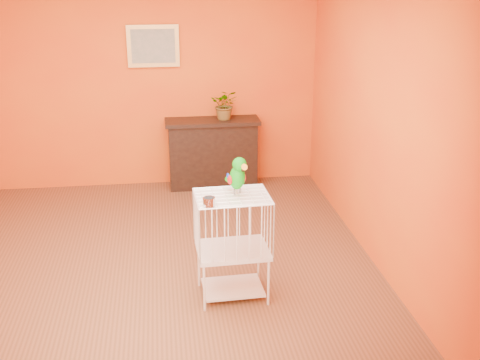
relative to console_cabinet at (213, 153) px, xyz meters
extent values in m
plane|color=brown|center=(-0.68, -2.04, -0.43)|extent=(4.50, 4.50, 0.00)
plane|color=orange|center=(-0.68, 0.21, 0.87)|extent=(4.00, 0.00, 4.00)
plane|color=orange|center=(-0.68, -4.29, 0.87)|extent=(4.00, 0.00, 4.00)
plane|color=orange|center=(1.32, -2.04, 0.87)|extent=(0.00, 4.50, 4.50)
cube|color=black|center=(0.00, 0.00, -0.02)|extent=(1.09, 0.36, 0.82)
cube|color=black|center=(0.00, 0.00, 0.41)|extent=(1.16, 0.42, 0.05)
cube|color=black|center=(0.00, -0.16, -0.02)|extent=(0.76, 0.02, 0.41)
cube|color=maroon|center=(-0.23, -0.04, -0.11)|extent=(0.05, 0.16, 0.25)
cube|color=#2D4723|center=(-0.15, -0.04, -0.11)|extent=(0.05, 0.16, 0.25)
cube|color=maroon|center=(-0.07, -0.04, -0.11)|extent=(0.05, 0.16, 0.25)
cube|color=#2D4723|center=(0.02, -0.04, -0.11)|extent=(0.05, 0.16, 0.25)
cube|color=maroon|center=(0.11, -0.04, -0.11)|extent=(0.05, 0.16, 0.25)
imported|color=#26722D|center=(0.16, -0.04, 0.58)|extent=(0.40, 0.43, 0.29)
cube|color=#C08E44|center=(-0.68, 0.18, 1.32)|extent=(0.62, 0.03, 0.50)
cube|color=gray|center=(-0.68, 0.16, 1.32)|extent=(0.52, 0.01, 0.40)
cube|color=silver|center=(-0.08, -2.71, -0.36)|extent=(0.52, 0.41, 0.02)
cube|color=silver|center=(-0.08, -2.71, 0.00)|extent=(0.61, 0.48, 0.04)
cube|color=silver|center=(-0.08, -2.71, 0.48)|extent=(0.61, 0.48, 0.01)
cylinder|color=silver|center=(-0.34, -2.93, -0.23)|extent=(0.02, 0.02, 0.41)
cylinder|color=silver|center=(0.19, -2.91, -0.23)|extent=(0.02, 0.02, 0.41)
cylinder|color=silver|center=(-0.36, -2.52, -0.23)|extent=(0.02, 0.02, 0.41)
cylinder|color=silver|center=(0.18, -2.50, -0.23)|extent=(0.02, 0.02, 0.41)
cylinder|color=silver|center=(-0.29, -2.91, 0.52)|extent=(0.10, 0.10, 0.07)
cylinder|color=#59544C|center=(-0.06, -2.69, 0.50)|extent=(0.01, 0.01, 0.05)
cylinder|color=#59544C|center=(-0.01, -2.67, 0.50)|extent=(0.01, 0.01, 0.05)
ellipsoid|color=#048E0A|center=(-0.04, -2.68, 0.62)|extent=(0.18, 0.21, 0.23)
ellipsoid|color=#048E0A|center=(-0.02, -2.71, 0.75)|extent=(0.15, 0.15, 0.11)
cone|color=orange|center=(0.00, -2.76, 0.74)|extent=(0.08, 0.09, 0.07)
cone|color=black|center=(-0.01, -2.75, 0.71)|extent=(0.04, 0.04, 0.03)
sphere|color=black|center=(-0.05, -2.74, 0.76)|extent=(0.02, 0.02, 0.02)
sphere|color=black|center=(0.02, -2.71, 0.76)|extent=(0.02, 0.02, 0.02)
ellipsoid|color=#A50C0C|center=(-0.10, -2.69, 0.61)|extent=(0.05, 0.07, 0.08)
ellipsoid|color=navy|center=(0.02, -2.64, 0.61)|extent=(0.05, 0.07, 0.08)
cone|color=#048E0A|center=(-0.07, -2.61, 0.55)|extent=(0.13, 0.18, 0.13)
camera|label=1|loc=(-0.63, -7.20, 2.26)|focal=45.00mm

